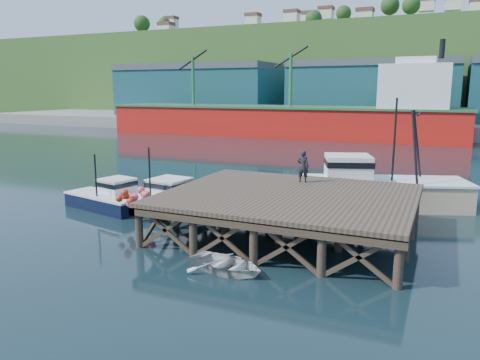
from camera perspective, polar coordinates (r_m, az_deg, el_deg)
The scene contains 12 objects.
ground at distance 26.06m, azimuth -5.67°, elevation -5.08°, with size 300.00×300.00×0.00m, color black.
wharf at distance 23.24m, azimuth 5.90°, elevation -2.12°, with size 12.00×10.00×2.62m.
far_quay at distance 92.79m, azimuth 16.24°, elevation 6.73°, with size 160.00×40.00×2.00m, color gray.
warehouse_left at distance 98.87m, azimuth -4.87°, elevation 10.55°, with size 32.00×16.00×9.00m, color #1A4B58.
warehouse_mid at distance 87.63m, azimuth 15.98°, elevation 10.12°, with size 28.00×16.00×9.00m, color #1A4B58.
cargo_ship at distance 72.91m, azimuth 7.26°, elevation 7.85°, with size 55.50×10.00×13.75m.
hillside at distance 122.44m, azimuth 18.48°, elevation 12.22°, with size 220.00×50.00×22.00m, color #2D511E.
boat_navy at distance 29.79m, azimuth -15.80°, elevation -2.04°, with size 5.80×3.63×3.44m.
boat_black at distance 28.64m, azimuth -9.65°, elevation -2.23°, with size 6.58×5.48×3.92m.
trawler at distance 30.20m, azimuth 16.72°, elevation -0.57°, with size 10.64×6.66×6.71m.
dinghy at distance 18.96m, azimuth -1.66°, elevation -10.19°, with size 2.34×3.27×0.68m, color silver.
dockworker at distance 26.03m, azimuth 7.69°, elevation 1.66°, with size 0.65×0.43×1.78m, color black.
Camera 1 is at (12.43, -21.74, 7.19)m, focal length 35.00 mm.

